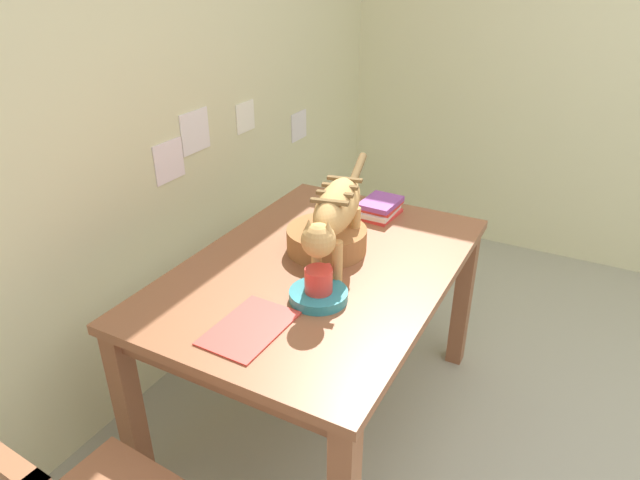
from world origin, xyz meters
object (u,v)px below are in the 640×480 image
object	(u,v)px
dining_table	(320,284)
coffee_mug	(319,280)
magazine	(249,328)
book_stack	(380,208)
cat	(336,212)
wicker_basket	(327,239)
saucer_bowl	(319,295)

from	to	relation	value
dining_table	coffee_mug	size ratio (longest dim) A/B	10.08
magazine	book_stack	xyz separation A→B (m)	(0.95, -0.03, 0.03)
dining_table	cat	bearing A→B (deg)	-87.32
cat	book_stack	size ratio (longest dim) A/B	3.38
dining_table	wicker_basket	bearing A→B (deg)	15.33
magazine	wicker_basket	xyz separation A→B (m)	(0.55, 0.03, 0.04)
cat	wicker_basket	bearing A→B (deg)	-62.37
wicker_basket	cat	bearing A→B (deg)	-140.03
coffee_mug	magazine	xyz separation A→B (m)	(-0.24, 0.11, -0.07)
dining_table	saucer_bowl	xyz separation A→B (m)	(-0.21, -0.10, 0.10)
cat	magazine	size ratio (longest dim) A/B	2.41
cat	coffee_mug	bearing A→B (deg)	90.18
magazine	saucer_bowl	bearing A→B (deg)	-23.08
dining_table	cat	world-z (taller)	cat
coffee_mug	wicker_basket	size ratio (longest dim) A/B	0.44
magazine	wicker_basket	distance (m)	0.56
saucer_bowl	magazine	distance (m)	0.26
cat	book_stack	world-z (taller)	cat
cat	saucer_bowl	distance (m)	0.30
coffee_mug	book_stack	xyz separation A→B (m)	(0.70, 0.08, -0.04)
book_stack	dining_table	bearing A→B (deg)	177.29
magazine	book_stack	bearing A→B (deg)	-0.21
magazine	wicker_basket	world-z (taller)	wicker_basket
coffee_mug	dining_table	bearing A→B (deg)	27.33
saucer_bowl	dining_table	bearing A→B (deg)	26.97
dining_table	saucer_bowl	bearing A→B (deg)	-153.03
dining_table	coffee_mug	xyz separation A→B (m)	(-0.20, -0.10, 0.16)
magazine	dining_table	bearing A→B (deg)	0.95
cat	magazine	bearing A→B (deg)	69.61
saucer_bowl	coffee_mug	size ratio (longest dim) A/B	1.46
saucer_bowl	book_stack	distance (m)	0.71
cat	book_stack	xyz separation A→B (m)	(0.50, 0.04, -0.19)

